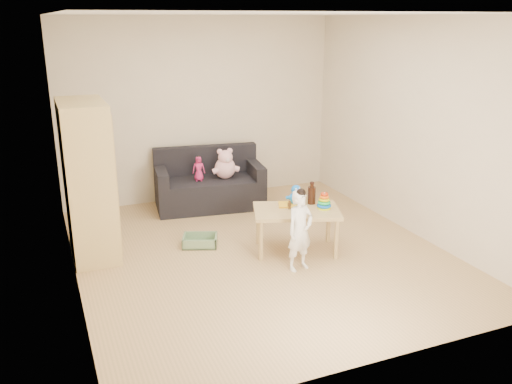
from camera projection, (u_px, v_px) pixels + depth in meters
name	position (u px, v px, depth m)	size (l,w,h in m)	color
room	(261.00, 141.00, 5.80)	(4.50, 4.50, 4.50)	tan
wardrobe	(88.00, 180.00, 5.93)	(0.48, 0.96, 1.73)	#DCC078
sofa	(210.00, 193.00, 7.64)	(1.48, 0.74, 0.42)	black
play_table	(296.00, 230.00, 6.18)	(0.96, 0.60, 0.50)	tan
storage_bin	(200.00, 241.00, 6.38)	(0.40, 0.30, 0.12)	gray
toddler	(300.00, 232.00, 5.67)	(0.31, 0.21, 0.85)	white
pink_bear	(225.00, 166.00, 7.55)	(0.31, 0.27, 0.36)	#FFBBC7
doll	(199.00, 169.00, 7.43)	(0.17, 0.11, 0.34)	#D7286E
ring_stacker	(324.00, 202.00, 6.11)	(0.16, 0.16, 0.19)	#E1FF0D
brown_bottle	(312.00, 195.00, 6.26)	(0.09, 0.09, 0.26)	black
blue_plush	(296.00, 194.00, 6.24)	(0.20, 0.15, 0.24)	#1C80FF
wooden_figure	(289.00, 205.00, 6.09)	(0.04, 0.04, 0.11)	brown
yellow_book	(288.00, 205.00, 6.23)	(0.21, 0.21, 0.02)	yellow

